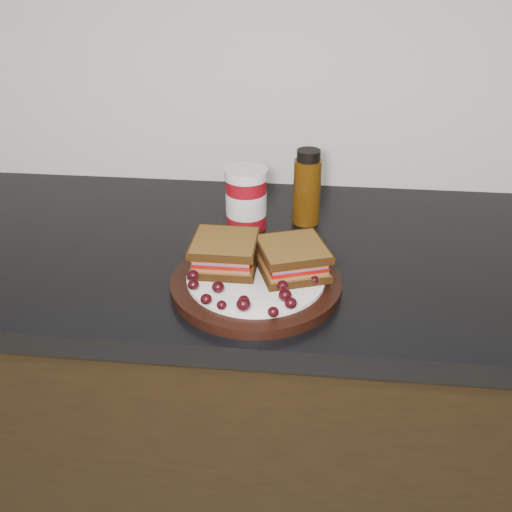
{
  "coord_description": "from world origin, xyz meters",
  "views": [
    {
      "loc": [
        0.07,
        0.78,
        1.42
      ],
      "look_at": [
        -0.01,
        1.56,
        0.96
      ],
      "focal_mm": 40.0,
      "sensor_mm": 36.0,
      "label": 1
    }
  ],
  "objects": [
    {
      "name": "sandwich_left",
      "position": [
        -0.07,
        1.58,
        0.95
      ],
      "size": [
        0.11,
        0.11,
        0.05
      ],
      "primitive_type": null,
      "rotation": [
        0.0,
        0.0,
        -0.01
      ],
      "color": "brown",
      "rests_on": "plate"
    },
    {
      "name": "grape_3",
      "position": [
        -0.05,
        1.46,
        0.93
      ],
      "size": [
        0.02,
        0.02,
        0.01
      ],
      "primitive_type": "ellipsoid",
      "color": "black",
      "rests_on": "plate"
    },
    {
      "name": "grape_10",
      "position": [
        0.08,
        1.54,
        0.93
      ],
      "size": [
        0.02,
        0.02,
        0.02
      ],
      "primitive_type": "ellipsoid",
      "color": "black",
      "rests_on": "plate"
    },
    {
      "name": "grape_14",
      "position": [
        -0.06,
        1.62,
        0.93
      ],
      "size": [
        0.02,
        0.02,
        0.02
      ],
      "primitive_type": "ellipsoid",
      "color": "black",
      "rests_on": "plate"
    },
    {
      "name": "grape_18",
      "position": [
        -0.11,
        1.53,
        0.93
      ],
      "size": [
        0.02,
        0.02,
        0.02
      ],
      "primitive_type": "ellipsoid",
      "color": "black",
      "rests_on": "plate"
    },
    {
      "name": "grape_4",
      "position": [
        -0.02,
        1.46,
        0.93
      ],
      "size": [
        0.02,
        0.02,
        0.02
      ],
      "primitive_type": "ellipsoid",
      "color": "black",
      "rests_on": "plate"
    },
    {
      "name": "grape_8",
      "position": [
        0.04,
        1.49,
        0.93
      ],
      "size": [
        0.02,
        0.02,
        0.02
      ],
      "primitive_type": "ellipsoid",
      "color": "black",
      "rests_on": "plate"
    },
    {
      "name": "grape_16",
      "position": [
        -0.08,
        1.59,
        0.93
      ],
      "size": [
        0.02,
        0.02,
        0.01
      ],
      "primitive_type": "ellipsoid",
      "color": "black",
      "rests_on": "plate"
    },
    {
      "name": "countertop",
      "position": [
        0.0,
        1.7,
        0.88
      ],
      "size": [
        3.98,
        0.6,
        0.04
      ],
      "primitive_type": "cube",
      "color": "black",
      "rests_on": "base_cabinets"
    },
    {
      "name": "oil_bottle",
      "position": [
        0.06,
        1.81,
        0.98
      ],
      "size": [
        0.06,
        0.06,
        0.15
      ],
      "primitive_type": "cylinder",
      "rotation": [
        0.0,
        0.0,
        0.03
      ],
      "color": "#462607",
      "rests_on": "countertop"
    },
    {
      "name": "condiment_jar",
      "position": [
        -0.05,
        1.78,
        0.96
      ],
      "size": [
        0.11,
        0.11,
        0.12
      ],
      "primitive_type": "cylinder",
      "rotation": [
        0.0,
        0.0,
        -0.38
      ],
      "color": "maroon",
      "rests_on": "countertop"
    },
    {
      "name": "grape_19",
      "position": [
        -0.06,
        1.6,
        0.93
      ],
      "size": [
        0.02,
        0.02,
        0.02
      ],
      "primitive_type": "ellipsoid",
      "color": "black",
      "rests_on": "plate"
    },
    {
      "name": "grape_15",
      "position": [
        -0.05,
        1.59,
        0.93
      ],
      "size": [
        0.02,
        0.02,
        0.02
      ],
      "primitive_type": "ellipsoid",
      "color": "black",
      "rests_on": "plate"
    },
    {
      "name": "grape_13",
      "position": [
        0.06,
        1.6,
        0.93
      ],
      "size": [
        0.02,
        0.02,
        0.02
      ],
      "primitive_type": "ellipsoid",
      "color": "black",
      "rests_on": "plate"
    },
    {
      "name": "grape_0",
      "position": [
        -0.11,
        1.51,
        0.93
      ],
      "size": [
        0.02,
        0.02,
        0.02
      ],
      "primitive_type": "ellipsoid",
      "color": "black",
      "rests_on": "plate"
    },
    {
      "name": "plate",
      "position": [
        -0.01,
        1.56,
        0.91
      ],
      "size": [
        0.28,
        0.28,
        0.02
      ],
      "primitive_type": "cylinder",
      "color": "black",
      "rests_on": "countertop"
    },
    {
      "name": "grape_7",
      "position": [
        0.05,
        1.47,
        0.93
      ],
      "size": [
        0.02,
        0.02,
        0.02
      ],
      "primitive_type": "ellipsoid",
      "color": "black",
      "rests_on": "plate"
    },
    {
      "name": "grape_17",
      "position": [
        -0.09,
        1.57,
        0.93
      ],
      "size": [
        0.02,
        0.02,
        0.02
      ],
      "primitive_type": "ellipsoid",
      "color": "black",
      "rests_on": "plate"
    },
    {
      "name": "grape_9",
      "position": [
        0.03,
        1.52,
        0.93
      ],
      "size": [
        0.02,
        0.02,
        0.02
      ],
      "primitive_type": "ellipsoid",
      "color": "black",
      "rests_on": "plate"
    },
    {
      "name": "grape_2",
      "position": [
        -0.08,
        1.47,
        0.93
      ],
      "size": [
        0.02,
        0.02,
        0.02
      ],
      "primitive_type": "ellipsoid",
      "color": "black",
      "rests_on": "plate"
    },
    {
      "name": "grape_21",
      "position": [
        -0.08,
        1.55,
        0.93
      ],
      "size": [
        0.02,
        0.02,
        0.02
      ],
      "primitive_type": "ellipsoid",
      "color": "black",
      "rests_on": "plate"
    },
    {
      "name": "sandwich_right",
      "position": [
        0.05,
        1.58,
        0.95
      ],
      "size": [
        0.13,
        0.13,
        0.05
      ],
      "primitive_type": null,
      "rotation": [
        0.0,
        0.0,
        0.34
      ],
      "color": "brown",
      "rests_on": "plate"
    },
    {
      "name": "grape_12",
      "position": [
        0.06,
        1.57,
        0.93
      ],
      "size": [
        0.02,
        0.02,
        0.02
      ],
      "primitive_type": "ellipsoid",
      "color": "black",
      "rests_on": "plate"
    },
    {
      "name": "grape_5",
      "position": [
        -0.02,
        1.47,
        0.93
      ],
      "size": [
        0.02,
        0.02,
        0.02
      ],
      "primitive_type": "ellipsoid",
      "color": "black",
      "rests_on": "plate"
    },
    {
      "name": "grape_11",
      "position": [
        0.06,
        1.55,
        0.93
      ],
      "size": [
        0.02,
        0.02,
        0.02
      ],
      "primitive_type": "ellipsoid",
      "color": "black",
      "rests_on": "plate"
    },
    {
      "name": "grape_20",
      "position": [
        -0.07,
        1.57,
        0.93
      ],
      "size": [
        0.02,
        0.02,
        0.02
      ],
      "primitive_type": "ellipsoid",
      "color": "black",
      "rests_on": "plate"
    },
    {
      "name": "base_cabinets",
      "position": [
        0.0,
        1.7,
        0.43
      ],
      "size": [
        3.96,
        0.58,
        0.86
      ],
      "primitive_type": "cube",
      "color": "black",
      "rests_on": "ground_plane"
    },
    {
      "name": "grape_1",
      "position": [
        -0.07,
        1.5,
        0.93
      ],
      "size": [
        0.02,
        0.02,
        0.02
      ],
      "primitive_type": "ellipsoid",
      "color": "black",
      "rests_on": "plate"
    },
    {
      "name": "grape_6",
      "position": [
        0.02,
        1.45,
        0.93
      ],
      "size": [
        0.02,
        0.02,
        0.02
      ],
      "primitive_type": "ellipsoid",
      "color": "black",
      "rests_on": "plate"
    }
  ]
}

